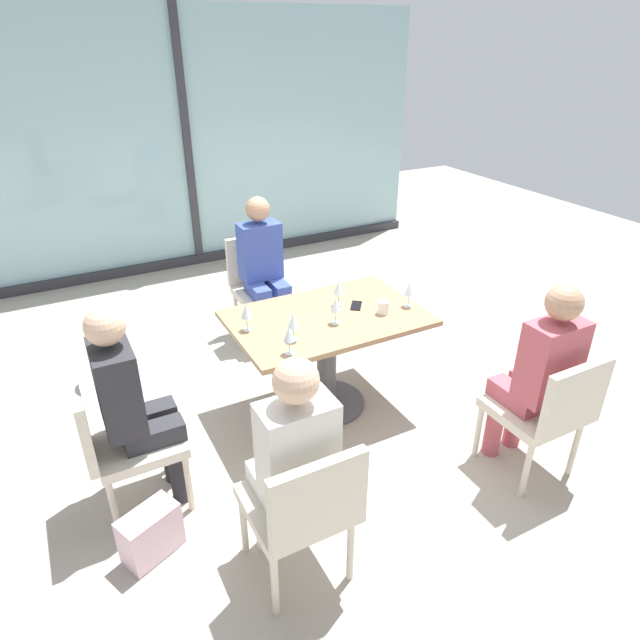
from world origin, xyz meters
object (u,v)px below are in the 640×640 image
chair_side_end (118,436)px  wine_glass_4 (335,305)px  person_front_left (292,458)px  wine_glass_0 (409,289)px  handbag_1 (151,533)px  chair_near_window (260,282)px  person_front_right (539,370)px  handbag_0 (290,349)px  chair_front_right (547,409)px  wine_glass_3 (289,334)px  person_near_window (263,264)px  wine_glass_5 (246,312)px  wine_glass_2 (293,321)px  person_side_end (132,400)px  coffee_cup (383,307)px  wine_glass_1 (339,288)px  cell_phone_on_table (356,306)px  chair_front_left (304,506)px  dining_table_main (327,339)px

chair_side_end → wine_glass_4: wine_glass_4 is taller
person_front_left → wine_glass_0: size_ratio=6.81×
handbag_1 → chair_side_end: bearing=71.8°
chair_near_window → chair_side_end: (-1.46, -1.56, 0.00)m
person_front_right → handbag_0: bearing=114.2°
chair_side_end → wine_glass_0: size_ratio=4.70×
chair_front_right → wine_glass_3: size_ratio=4.70×
person_near_window → wine_glass_5: size_ratio=6.81×
chair_side_end → handbag_0: chair_side_end is taller
person_front_left → wine_glass_5: person_front_left is taller
chair_side_end → person_near_window: bearing=44.8°
chair_near_window → wine_glass_2: size_ratio=4.70×
chair_front_right → wine_glass_0: size_ratio=4.70×
person_side_end → coffee_cup: bearing=6.0°
chair_side_end → wine_glass_1: bearing=15.0°
coffee_cup → handbag_1: size_ratio=0.30×
person_near_window → handbag_0: bearing=-90.2°
chair_near_window → chair_side_end: bearing=-133.1°
wine_glass_5 → cell_phone_on_table: (0.80, -0.03, -0.13)m
wine_glass_1 → chair_front_left: bearing=-124.9°
wine_glass_1 → coffee_cup: 0.34m
person_front_right → wine_glass_3: bearing=146.9°
dining_table_main → wine_glass_1: size_ratio=7.01×
chair_near_window → person_near_window: size_ratio=0.69×
wine_glass_2 → wine_glass_5: bearing=128.9°
chair_side_end → wine_glass_0: 2.07m
chair_near_window → person_side_end: person_side_end is taller
person_front_right → wine_glass_2: 1.47m
person_near_window → wine_glass_1: (0.15, -1.02, 0.16)m
chair_front_right → handbag_0: 2.05m
chair_near_window → handbag_0: (-0.00, -0.60, -0.36)m
person_front_left → coffee_cup: bearing=40.6°
dining_table_main → wine_glass_3: wine_glass_3 is taller
wine_glass_0 → wine_glass_5: bearing=169.8°
chair_side_end → wine_glass_5: (0.91, 0.39, 0.37)m
wine_glass_4 → cell_phone_on_table: bearing=31.2°
chair_side_end → wine_glass_3: bearing=-0.3°
dining_table_main → wine_glass_1: bearing=35.6°
person_front_right → wine_glass_0: 1.02m
chair_front_left → wine_glass_1: bearing=55.1°
cell_phone_on_table → coffee_cup: bearing=-22.9°
person_side_end → wine_glass_2: size_ratio=6.81×
wine_glass_1 → handbag_0: 0.90m
person_front_left → handbag_0: size_ratio=4.20×
dining_table_main → wine_glass_0: size_ratio=7.01×
chair_side_end → wine_glass_4: bearing=7.9°
chair_front_left → wine_glass_5: 1.37m
handbag_1 → wine_glass_0: bearing=-7.1°
person_front_left → coffee_cup: person_front_left is taller
chair_front_right → person_front_right: 0.23m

